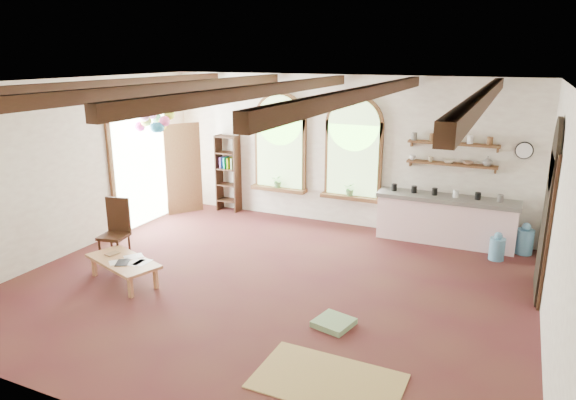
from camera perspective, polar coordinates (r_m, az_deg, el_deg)
The scene contains 27 objects.
floor at distance 8.43m, azimuth -2.21°, elevation -9.40°, with size 8.00×8.00×0.00m, color #522921.
ceiling_beams at distance 7.64m, azimuth -2.47°, elevation 12.11°, with size 6.20×6.80×0.18m, color #341B10, non-canonical shape.
window_left at distance 11.49m, azimuth -0.90°, elevation 6.03°, with size 1.30×0.28×2.20m.
window_right at distance 10.88m, azimuth 7.25°, elevation 5.35°, with size 1.30×0.28×2.20m.
left_doorway at distance 11.60m, azimuth -15.90°, elevation 3.10°, with size 0.10×1.90×2.50m, color brown.
right_doorway at distance 8.69m, azimuth 26.67°, elevation -2.59°, with size 0.10×1.30×2.40m, color black.
kitchen_counter at distance 10.54m, azimuth 17.09°, elevation -2.07°, with size 2.68×0.62×0.94m.
wall_shelf_lower at distance 10.45m, azimuth 17.70°, elevation 3.82°, with size 1.70×0.24×0.04m, color brown.
wall_shelf_upper at distance 10.38m, azimuth 17.88°, elevation 5.98°, with size 1.70×0.24×0.04m, color brown.
wall_clock at distance 10.39m, azimuth 24.76°, elevation 5.02°, with size 0.32×0.32×0.04m, color black.
bookshelf at distance 12.14m, azimuth -6.67°, elevation 2.95°, with size 0.53×0.32×1.80m.
coffee_table at distance 8.81m, azimuth -17.85°, elevation -6.61°, with size 1.49×1.03×0.39m.
side_chair at distance 9.75m, azimuth -18.64°, elevation -4.60°, with size 0.53×0.53×1.14m.
floor_mat at distance 6.23m, azimuth 4.43°, elevation -19.40°, with size 1.67×1.03×0.02m, color tan.
floor_cushion at distance 7.29m, azimuth 5.10°, elevation -13.42°, with size 0.48×0.48×0.08m, color gray.
water_jug_a at distance 10.55m, azimuth 24.81°, elevation -4.09°, with size 0.31×0.31×0.60m.
water_jug_b at distance 10.06m, azimuth 22.21°, elevation -4.94°, with size 0.27×0.27×0.53m.
balloon_cluster at distance 10.95m, azimuth -14.67°, elevation 8.76°, with size 0.76×0.79×1.14m.
table_book at distance 9.14m, azimuth -19.22°, elevation -5.54°, with size 0.16×0.23×0.02m, color olive.
tablet at distance 8.67m, azimuth -17.91°, elevation -6.64°, with size 0.19×0.28×0.01m, color black.
potted_plant_left at distance 11.55m, azimuth -1.11°, elevation 2.13°, with size 0.27×0.23×0.30m, color #598C4C.
potted_plant_right at distance 10.95m, azimuth 6.95°, elevation 1.24°, with size 0.27×0.23×0.30m, color #598C4C.
shelf_cup_a at distance 10.54m, azimuth 13.69°, elevation 4.61°, with size 0.12×0.10×0.10m, color white.
shelf_cup_b at distance 10.49m, azimuth 15.56°, elevation 4.41°, with size 0.10×0.10×0.09m, color beige.
shelf_bowl_a at distance 10.45m, azimuth 17.45°, elevation 4.10°, with size 0.22×0.22×0.05m, color beige.
shelf_bowl_b at distance 10.41m, azimuth 19.36°, elevation 3.92°, with size 0.20×0.20×0.06m, color #8C664C.
shelf_vase at distance 10.38m, azimuth 21.31°, elevation 4.06°, with size 0.18×0.18×0.19m, color slate.
Camera 1 is at (3.44, -6.80, 3.61)m, focal length 32.00 mm.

